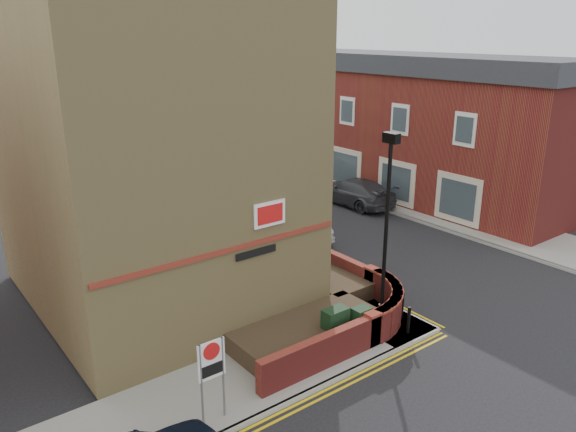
{
  "coord_description": "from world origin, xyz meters",
  "views": [
    {
      "loc": [
        -10.58,
        -9.73,
        9.23
      ],
      "look_at": [
        -0.02,
        4.0,
        3.48
      ],
      "focal_mm": 35.0,
      "sensor_mm": 36.0,
      "label": 1
    }
  ],
  "objects_px": {
    "utility_cabinet_large": "(335,327)",
    "zone_sign": "(212,366)",
    "lamppost": "(386,233)",
    "silver_car_near": "(298,223)"
  },
  "relations": [
    {
      "from": "utility_cabinet_large",
      "to": "zone_sign",
      "type": "relative_size",
      "value": 0.55
    },
    {
      "from": "zone_sign",
      "to": "silver_car_near",
      "type": "height_order",
      "value": "zone_sign"
    },
    {
      "from": "utility_cabinet_large",
      "to": "silver_car_near",
      "type": "relative_size",
      "value": 0.3
    },
    {
      "from": "lamppost",
      "to": "silver_car_near",
      "type": "xyz_separation_m",
      "value": [
        3.29,
        8.41,
        -2.68
      ]
    },
    {
      "from": "silver_car_near",
      "to": "zone_sign",
      "type": "bearing_deg",
      "value": -130.4
    },
    {
      "from": "lamppost",
      "to": "silver_car_near",
      "type": "bearing_deg",
      "value": 68.63
    },
    {
      "from": "lamppost",
      "to": "utility_cabinet_large",
      "type": "xyz_separation_m",
      "value": [
        -1.9,
        0.1,
        -2.62
      ]
    },
    {
      "from": "utility_cabinet_large",
      "to": "zone_sign",
      "type": "bearing_deg",
      "value": -170.31
    },
    {
      "from": "silver_car_near",
      "to": "utility_cabinet_large",
      "type": "bearing_deg",
      "value": -115.04
    },
    {
      "from": "zone_sign",
      "to": "silver_car_near",
      "type": "xyz_separation_m",
      "value": [
        9.89,
        9.11,
        -0.98
      ]
    }
  ]
}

